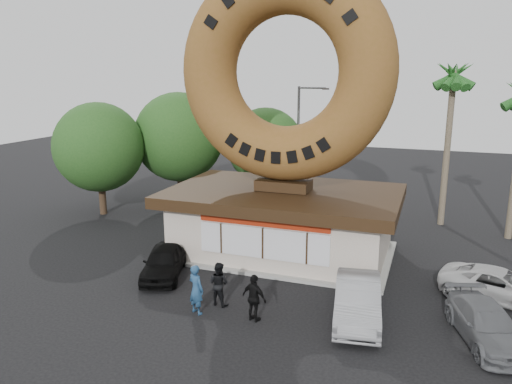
{
  "coord_description": "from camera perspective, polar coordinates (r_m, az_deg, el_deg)",
  "views": [
    {
      "loc": [
        6.81,
        -16.81,
        8.9
      ],
      "look_at": [
        -0.71,
        4.0,
        3.58
      ],
      "focal_mm": 35.0,
      "sensor_mm": 36.0,
      "label": 1
    }
  ],
  "objects": [
    {
      "name": "person_right",
      "position": [
        18.57,
        -0.2,
        -12.02
      ],
      "size": [
        1.13,
        0.75,
        1.79
      ],
      "primitive_type": "imported",
      "rotation": [
        0.0,
        0.0,
        2.82
      ],
      "color": "black",
      "rests_on": "ground"
    },
    {
      "name": "street_lamp",
      "position": [
        34.22,
        5.06,
        6.05
      ],
      "size": [
        2.11,
        0.2,
        8.0
      ],
      "color": "#59595E",
      "rests_on": "ground"
    },
    {
      "name": "person_center",
      "position": [
        19.83,
        -4.29,
        -10.4
      ],
      "size": [
        0.95,
        0.8,
        1.75
      ],
      "primitive_type": "imported",
      "rotation": [
        0.0,
        0.0,
        2.96
      ],
      "color": "black",
      "rests_on": "ground"
    },
    {
      "name": "car_white",
      "position": [
        22.44,
        26.06,
        -9.56
      ],
      "size": [
        4.92,
        3.21,
        1.26
      ],
      "primitive_type": "imported",
      "rotation": [
        0.0,
        0.0,
        1.3
      ],
      "color": "#BDBDBD",
      "rests_on": "ground"
    },
    {
      "name": "ground",
      "position": [
        20.21,
        -2.0,
        -12.63
      ],
      "size": [
        90.0,
        90.0,
        0.0
      ],
      "primitive_type": "plane",
      "color": "black",
      "rests_on": "ground"
    },
    {
      "name": "giant_donut",
      "position": [
        23.81,
        3.34,
        13.54
      ],
      "size": [
        10.24,
        2.61,
        10.24
      ],
      "primitive_type": "torus",
      "rotation": [
        1.57,
        0.0,
        0.0
      ],
      "color": "brown",
      "rests_on": "donut_shop"
    },
    {
      "name": "tree_mid",
      "position": [
        33.95,
        1.1,
        5.25
      ],
      "size": [
        5.2,
        5.2,
        6.63
      ],
      "color": "#473321",
      "rests_on": "ground"
    },
    {
      "name": "tree_far",
      "position": [
        32.86,
        -17.52,
        4.9
      ],
      "size": [
        5.6,
        5.6,
        7.14
      ],
      "color": "#473321",
      "rests_on": "ground"
    },
    {
      "name": "car_silver",
      "position": [
        19.12,
        11.53,
        -11.98
      ],
      "size": [
        2.27,
        4.8,
        1.52
      ],
      "primitive_type": "imported",
      "rotation": [
        0.0,
        0.0,
        0.15
      ],
      "color": "#95969A",
      "rests_on": "ground"
    },
    {
      "name": "car_black",
      "position": [
        22.82,
        -10.5,
        -7.83
      ],
      "size": [
        2.82,
        4.3,
        1.36
      ],
      "primitive_type": "imported",
      "rotation": [
        0.0,
        0.0,
        0.33
      ],
      "color": "black",
      "rests_on": "ground"
    },
    {
      "name": "car_grey",
      "position": [
        19.07,
        24.86,
        -13.56
      ],
      "size": [
        2.99,
        4.61,
        1.24
      ],
      "primitive_type": "imported",
      "rotation": [
        0.0,
        0.0,
        0.32
      ],
      "color": "slate",
      "rests_on": "ground"
    },
    {
      "name": "palm_near",
      "position": [
        30.83,
        21.62,
        11.69
      ],
      "size": [
        2.6,
        2.6,
        9.75
      ],
      "color": "#726651",
      "rests_on": "ground"
    },
    {
      "name": "person_left",
      "position": [
        19.21,
        -6.85,
        -10.98
      ],
      "size": [
        0.83,
        0.7,
        1.93
      ],
      "primitive_type": "imported",
      "rotation": [
        0.0,
        0.0,
        2.73
      ],
      "color": "navy",
      "rests_on": "ground"
    },
    {
      "name": "donut_shop",
      "position": [
        24.84,
        3.11,
        -3.19
      ],
      "size": [
        11.2,
        7.2,
        3.8
      ],
      "color": "beige",
      "rests_on": "ground"
    },
    {
      "name": "tree_west",
      "position": [
        34.25,
        -8.79,
        6.22
      ],
      "size": [
        6.0,
        6.0,
        7.65
      ],
      "color": "#473321",
      "rests_on": "ground"
    }
  ]
}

